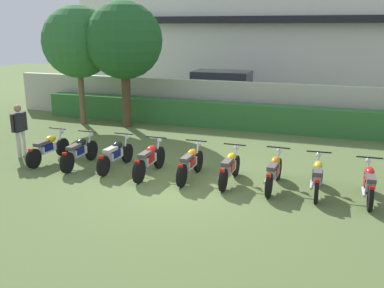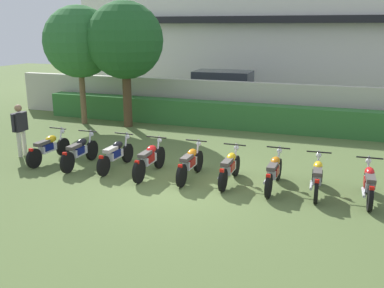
{
  "view_description": "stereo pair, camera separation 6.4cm",
  "coord_description": "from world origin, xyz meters",
  "px_view_note": "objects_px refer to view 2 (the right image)",
  "views": [
    {
      "loc": [
        3.78,
        -9.66,
        3.94
      ],
      "look_at": [
        0.0,
        0.95,
        0.89
      ],
      "focal_mm": 40.63,
      "sensor_mm": 36.0,
      "label": 1
    },
    {
      "loc": [
        3.84,
        -9.64,
        3.94
      ],
      "look_at": [
        0.0,
        0.95,
        0.89
      ],
      "focal_mm": 40.63,
      "sensor_mm": 36.0,
      "label": 2
    }
  ],
  "objects_px": {
    "motorcycle_in_row_8": "(369,183)",
    "motorcycle_in_row_5": "(230,167)",
    "motorcycle_in_row_0": "(49,148)",
    "motorcycle_in_row_2": "(116,154)",
    "inspector_person": "(20,126)",
    "parked_car": "(226,91)",
    "motorcycle_in_row_3": "(149,159)",
    "motorcycle_in_row_7": "(317,176)",
    "motorcycle_in_row_1": "(80,151)",
    "tree_far_side": "(125,41)",
    "tree_near_inspector": "(79,42)",
    "motorcycle_in_row_6": "(274,171)",
    "motorcycle_in_row_4": "(190,163)"
  },
  "relations": [
    {
      "from": "tree_near_inspector",
      "to": "motorcycle_in_row_8",
      "type": "xyz_separation_m",
      "value": [
        10.97,
        -4.96,
        -2.9
      ]
    },
    {
      "from": "tree_near_inspector",
      "to": "inspector_person",
      "type": "xyz_separation_m",
      "value": [
        0.87,
        -4.75,
        -2.37
      ]
    },
    {
      "from": "motorcycle_in_row_0",
      "to": "motorcycle_in_row_1",
      "type": "relative_size",
      "value": 0.99
    },
    {
      "from": "motorcycle_in_row_1",
      "to": "motorcycle_in_row_7",
      "type": "height_order",
      "value": "motorcycle_in_row_1"
    },
    {
      "from": "tree_near_inspector",
      "to": "motorcycle_in_row_0",
      "type": "relative_size",
      "value": 2.53
    },
    {
      "from": "parked_car",
      "to": "motorcycle_in_row_2",
      "type": "bearing_deg",
      "value": -94.27
    },
    {
      "from": "motorcycle_in_row_0",
      "to": "motorcycle_in_row_6",
      "type": "xyz_separation_m",
      "value": [
        6.72,
        0.07,
        0.0
      ]
    },
    {
      "from": "parked_car",
      "to": "motorcycle_in_row_4",
      "type": "height_order",
      "value": "parked_car"
    },
    {
      "from": "parked_car",
      "to": "motorcycle_in_row_5",
      "type": "relative_size",
      "value": 2.53
    },
    {
      "from": "motorcycle_in_row_5",
      "to": "motorcycle_in_row_6",
      "type": "height_order",
      "value": "motorcycle_in_row_6"
    },
    {
      "from": "motorcycle_in_row_2",
      "to": "motorcycle_in_row_6",
      "type": "distance_m",
      "value": 4.49
    },
    {
      "from": "motorcycle_in_row_3",
      "to": "motorcycle_in_row_5",
      "type": "relative_size",
      "value": 1.09
    },
    {
      "from": "tree_near_inspector",
      "to": "motorcycle_in_row_3",
      "type": "bearing_deg",
      "value": -42.96
    },
    {
      "from": "inspector_person",
      "to": "motorcycle_in_row_7",
      "type": "bearing_deg",
      "value": -0.84
    },
    {
      "from": "motorcycle_in_row_4",
      "to": "motorcycle_in_row_7",
      "type": "relative_size",
      "value": 1.04
    },
    {
      "from": "motorcycle_in_row_2",
      "to": "inspector_person",
      "type": "relative_size",
      "value": 1.16
    },
    {
      "from": "motorcycle_in_row_1",
      "to": "motorcycle_in_row_0",
      "type": "bearing_deg",
      "value": 85.67
    },
    {
      "from": "parked_car",
      "to": "motorcycle_in_row_5",
      "type": "xyz_separation_m",
      "value": [
        2.86,
        -9.81,
        -0.5
      ]
    },
    {
      "from": "motorcycle_in_row_3",
      "to": "parked_car",
      "type": "bearing_deg",
      "value": 3.31
    },
    {
      "from": "motorcycle_in_row_4",
      "to": "motorcycle_in_row_6",
      "type": "relative_size",
      "value": 0.99
    },
    {
      "from": "motorcycle_in_row_6",
      "to": "motorcycle_in_row_8",
      "type": "distance_m",
      "value": 2.21
    },
    {
      "from": "motorcycle_in_row_3",
      "to": "motorcycle_in_row_4",
      "type": "relative_size",
      "value": 1.04
    },
    {
      "from": "motorcycle_in_row_3",
      "to": "motorcycle_in_row_4",
      "type": "bearing_deg",
      "value": -85.4
    },
    {
      "from": "tree_near_inspector",
      "to": "motorcycle_in_row_7",
      "type": "bearing_deg",
      "value": -26.47
    },
    {
      "from": "parked_car",
      "to": "tree_far_side",
      "type": "xyz_separation_m",
      "value": [
        -2.77,
        -4.78,
        2.46
      ]
    },
    {
      "from": "motorcycle_in_row_8",
      "to": "motorcycle_in_row_7",
      "type": "bearing_deg",
      "value": 83.74
    },
    {
      "from": "tree_near_inspector",
      "to": "motorcycle_in_row_3",
      "type": "xyz_separation_m",
      "value": [
        5.41,
        -5.03,
        -2.88
      ]
    },
    {
      "from": "motorcycle_in_row_2",
      "to": "motorcycle_in_row_4",
      "type": "relative_size",
      "value": 1.01
    },
    {
      "from": "parked_car",
      "to": "motorcycle_in_row_0",
      "type": "bearing_deg",
      "value": -106.81
    },
    {
      "from": "motorcycle_in_row_0",
      "to": "motorcycle_in_row_6",
      "type": "height_order",
      "value": "motorcycle_in_row_6"
    },
    {
      "from": "motorcycle_in_row_5",
      "to": "motorcycle_in_row_6",
      "type": "xyz_separation_m",
      "value": [
        1.14,
        0.02,
        0.0
      ]
    },
    {
      "from": "motorcycle_in_row_4",
      "to": "motorcycle_in_row_7",
      "type": "height_order",
      "value": "motorcycle_in_row_4"
    },
    {
      "from": "tree_near_inspector",
      "to": "motorcycle_in_row_0",
      "type": "xyz_separation_m",
      "value": [
        2.04,
        -4.95,
        -2.9
      ]
    },
    {
      "from": "parked_car",
      "to": "tree_far_side",
      "type": "distance_m",
      "value": 6.05
    },
    {
      "from": "motorcycle_in_row_5",
      "to": "motorcycle_in_row_7",
      "type": "distance_m",
      "value": 2.18
    },
    {
      "from": "motorcycle_in_row_7",
      "to": "motorcycle_in_row_8",
      "type": "bearing_deg",
      "value": -97.25
    },
    {
      "from": "motorcycle_in_row_0",
      "to": "motorcycle_in_row_8",
      "type": "bearing_deg",
      "value": -88.7
    },
    {
      "from": "motorcycle_in_row_0",
      "to": "motorcycle_in_row_5",
      "type": "xyz_separation_m",
      "value": [
        5.59,
        0.05,
        -0.0
      ]
    },
    {
      "from": "tree_far_side",
      "to": "motorcycle_in_row_2",
      "type": "relative_size",
      "value": 2.59
    },
    {
      "from": "motorcycle_in_row_1",
      "to": "motorcycle_in_row_7",
      "type": "relative_size",
      "value": 1.05
    },
    {
      "from": "motorcycle_in_row_8",
      "to": "motorcycle_in_row_5",
      "type": "bearing_deg",
      "value": 86.66
    },
    {
      "from": "tree_far_side",
      "to": "motorcycle_in_row_6",
      "type": "bearing_deg",
      "value": -36.53
    },
    {
      "from": "motorcycle_in_row_0",
      "to": "motorcycle_in_row_7",
      "type": "relative_size",
      "value": 1.04
    },
    {
      "from": "motorcycle_in_row_2",
      "to": "motorcycle_in_row_7",
      "type": "relative_size",
      "value": 1.05
    },
    {
      "from": "motorcycle_in_row_1",
      "to": "motorcycle_in_row_6",
      "type": "height_order",
      "value": "motorcycle_in_row_1"
    },
    {
      "from": "parked_car",
      "to": "motorcycle_in_row_1",
      "type": "height_order",
      "value": "parked_car"
    },
    {
      "from": "parked_car",
      "to": "motorcycle_in_row_3",
      "type": "distance_m",
      "value": 9.98
    },
    {
      "from": "motorcycle_in_row_5",
      "to": "motorcycle_in_row_6",
      "type": "bearing_deg",
      "value": -88.25
    },
    {
      "from": "motorcycle_in_row_3",
      "to": "motorcycle_in_row_7",
      "type": "distance_m",
      "value": 4.4
    },
    {
      "from": "motorcycle_in_row_4",
      "to": "inspector_person",
      "type": "xyz_separation_m",
      "value": [
        -5.68,
        0.18,
        0.52
      ]
    }
  ]
}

